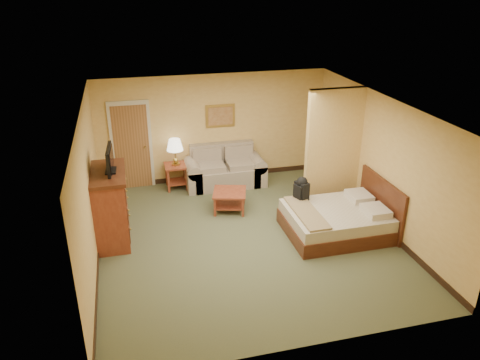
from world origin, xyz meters
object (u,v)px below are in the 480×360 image
object	(u,v)px
loveseat	(225,172)
bed	(339,220)
coffee_table	(230,197)
dresser	(110,206)

from	to	relation	value
loveseat	bed	xyz separation A→B (m)	(1.66, -2.82, -0.03)
loveseat	coffee_table	world-z (taller)	loveseat
loveseat	dresser	size ratio (longest dim) A/B	1.34
dresser	bed	size ratio (longest dim) A/B	0.73
bed	loveseat	bearing A→B (deg)	120.44
dresser	bed	xyz separation A→B (m)	(4.30, -0.82, -0.43)
bed	dresser	bearing A→B (deg)	169.20
loveseat	bed	world-z (taller)	bed
bed	coffee_table	bearing A→B (deg)	141.71
loveseat	bed	size ratio (longest dim) A/B	0.97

